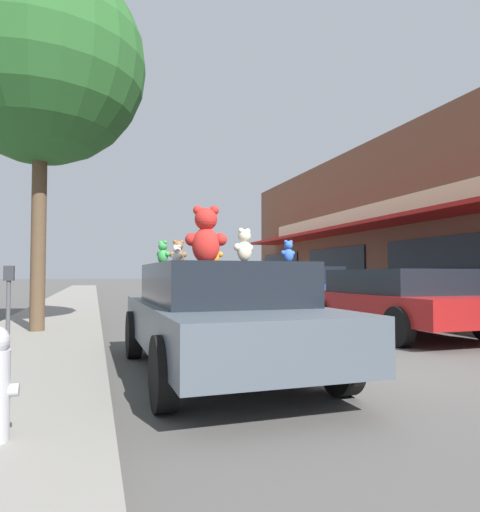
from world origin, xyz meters
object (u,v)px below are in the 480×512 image
Objects in this scene: teddy_bear_brown at (178,253)px; teddy_bear_giant at (206,236)px; teddy_bear_cream at (244,245)px; street_tree at (42,62)px; parked_car_far_right at (300,289)px; teddy_bear_white at (177,255)px; plush_art_car at (218,313)px; parking_meter at (8,297)px; teddy_bear_orange at (214,253)px; teddy_bear_green at (163,253)px; parked_car_far_center at (395,298)px; teddy_bear_blue at (288,252)px.

teddy_bear_giant is at bearing 98.13° from teddy_bear_brown.
teddy_bear_cream is 0.96× the size of teddy_bear_brown.
street_tree is (-2.49, 4.27, 3.89)m from teddy_bear_giant.
teddy_bear_brown is 0.09× the size of parked_car_far_right.
teddy_bear_white is at bearing 72.54° from teddy_bear_brown.
plush_art_car is 3.22m from parking_meter.
teddy_bear_orange is 3.09m from parking_meter.
teddy_bear_cream is at bearing 168.12° from teddy_bear_green.
teddy_bear_giant is 2.09× the size of teddy_bear_orange.
teddy_bear_orange reaches higher than parked_car_far_right.
teddy_bear_brown is 0.30× the size of parking_meter.
teddy_bear_green is 0.07× the size of parked_car_far_right.
street_tree reaches higher than plush_art_car.
plush_art_car is at bearing -115.64° from teddy_bear_cream.
teddy_bear_giant is 6.29m from street_tree.
teddy_bear_green reaches higher than parked_car_far_right.
parked_car_far_right is at bearing 57.01° from plush_art_car.
teddy_bear_giant is 0.60× the size of parking_meter.
teddy_bear_cream is (-0.01, -1.09, 0.82)m from plush_art_car.
plush_art_car is 6.16× the size of teddy_bear_giant.
teddy_bear_white is at bearing -160.08° from parked_car_far_center.
teddy_bear_giant is at bearing 95.83° from teddy_bear_orange.
teddy_bear_giant reaches higher than parked_car_far_right.
plush_art_car is 8.61m from parked_car_far_right.
teddy_bear_cream is 0.99× the size of teddy_bear_orange.
teddy_bear_giant is at bearing -107.66° from teddy_bear_cream.
parked_car_far_center is (4.59, 2.53, -0.01)m from plush_art_car.
parked_car_far_right is at bearing 90.00° from parked_car_far_center.
street_tree reaches higher than parked_car_far_center.
teddy_bear_giant reaches higher than parking_meter.
plush_art_car is at bearing -58.51° from street_tree.
teddy_bear_brown is 2.57m from parking_meter.
teddy_bear_white is at bearing -127.33° from parked_car_far_right.
teddy_bear_orange is at bearing -52.32° from street_tree.
parked_car_far_center is 7.39m from parking_meter.
teddy_bear_orange is at bearing 79.31° from plush_art_car.
parking_meter is (-2.59, 1.61, -0.84)m from teddy_bear_giant.
teddy_bear_green is 0.07× the size of parked_car_far_center.
teddy_bear_brown is 0.08× the size of parked_car_far_center.
teddy_bear_brown is (-0.49, 0.26, 0.01)m from teddy_bear_orange.
plush_art_car is at bearing -157.27° from teddy_bear_green.
parked_car_far_center is at bearing -150.67° from teddy_bear_blue.
teddy_bear_cream reaches higher than teddy_bear_white.
teddy_bear_giant is 2.04× the size of teddy_bear_brown.
teddy_bear_green is 0.86m from teddy_bear_orange.
teddy_bear_giant is 0.18× the size of parked_car_far_right.
teddy_bear_cream reaches higher than teddy_bear_blue.
parking_meter is (-2.75, 1.66, 0.17)m from plush_art_car.
parked_car_far_center is at bearing -103.75° from teddy_bear_green.
teddy_bear_white is (-0.55, -0.02, -0.04)m from teddy_bear_orange.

